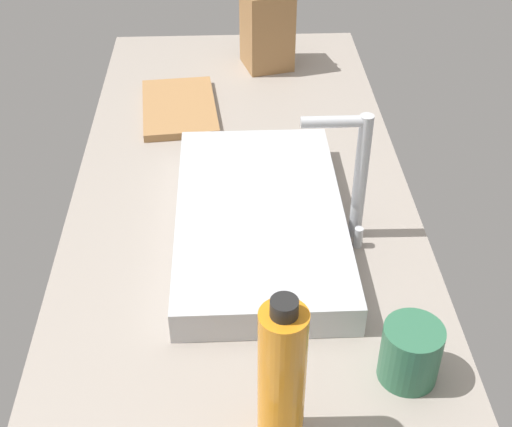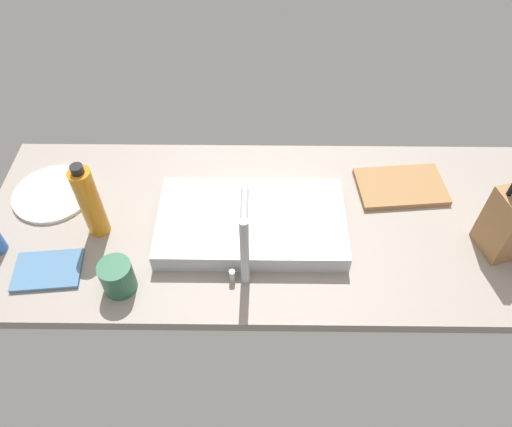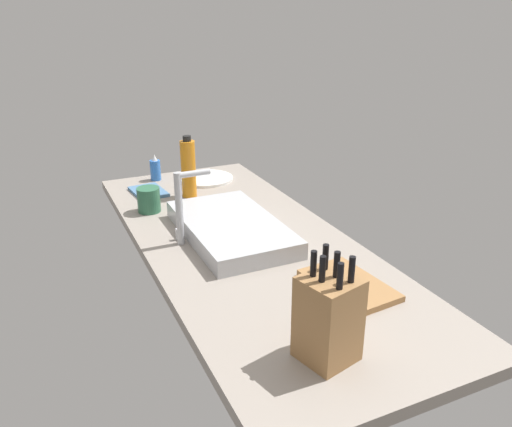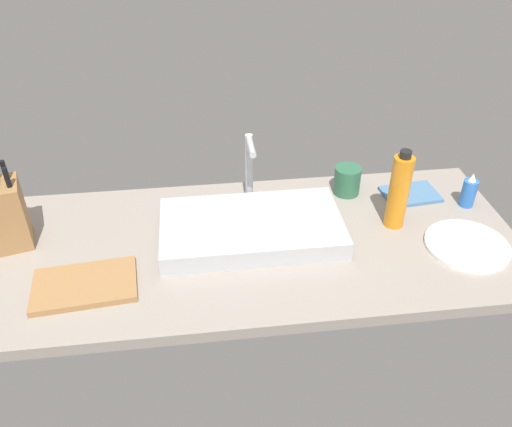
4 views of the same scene
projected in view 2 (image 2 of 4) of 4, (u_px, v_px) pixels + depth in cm
name	position (u px, v px, depth cm)	size (l,w,h in cm)	color
countertop_slab	(270.00, 225.00, 144.88)	(170.06, 67.48, 3.50)	gray
sink_basin	(251.00, 223.00, 139.45)	(53.67, 30.11, 5.87)	#B7BABF
faucet	(244.00, 244.00, 120.13)	(5.50, 12.13, 24.89)	#B7BABF
knife_block	(512.00, 223.00, 129.82)	(14.09, 14.07, 26.13)	#9E7042
cutting_board	(401.00, 187.00, 151.61)	(27.00, 16.96, 1.80)	#9E7042
water_bottle	(90.00, 202.00, 132.38)	(6.11, 6.11, 25.68)	orange
dinner_plate	(53.00, 194.00, 150.05)	(24.31, 24.31, 1.20)	white
dish_towel	(48.00, 270.00, 131.66)	(17.94, 12.49, 1.20)	teal
coffee_mug	(117.00, 277.00, 125.32)	(8.73, 8.73, 9.54)	#2D6647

